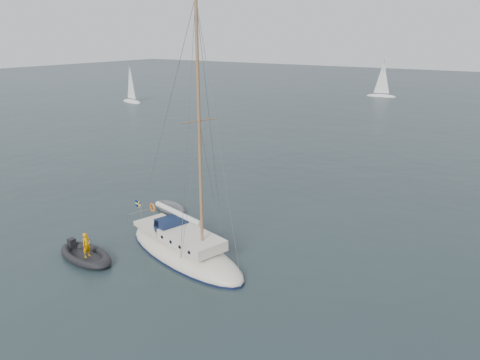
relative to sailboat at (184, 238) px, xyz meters
The scene contains 6 objects.
ground 3.81m from the sailboat, 33.05° to the left, with size 300.00×300.00×0.00m, color black.
sailboat is the anchor object (origin of this frame).
dinghy 7.34m from the sailboat, 137.65° to the left, with size 3.07×1.39×0.44m.
rib 5.55m from the sailboat, 142.86° to the right, with size 4.12×1.87×1.63m.
distant_yacht_c 75.33m from the sailboat, 99.22° to the left, with size 5.67×3.02×7.51m.
distant_yacht_a 63.28m from the sailboat, 138.53° to the left, with size 5.63×3.00×7.46m.
Camera 1 is at (12.70, -20.20, 12.04)m, focal length 35.00 mm.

